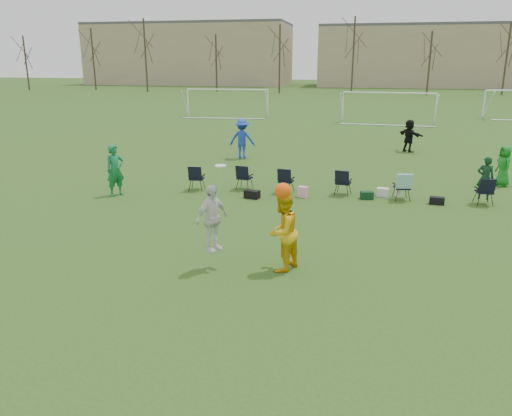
% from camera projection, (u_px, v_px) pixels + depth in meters
% --- Properties ---
extents(ground, '(260.00, 260.00, 0.00)m').
position_uv_depth(ground, '(262.00, 282.00, 11.38)').
color(ground, '#2E5019').
rests_on(ground, ground).
extents(fielder_green_near, '(0.78, 0.83, 1.92)m').
position_uv_depth(fielder_green_near, '(115.00, 170.00, 18.45)').
color(fielder_green_near, '#14733D').
rests_on(fielder_green_near, ground).
extents(fielder_blue, '(1.33, 0.80, 2.01)m').
position_uv_depth(fielder_blue, '(242.00, 139.00, 25.60)').
color(fielder_blue, '#183CB6').
rests_on(fielder_blue, ground).
extents(fielder_green_far, '(0.71, 0.91, 1.64)m').
position_uv_depth(fielder_green_far, '(504.00, 166.00, 19.91)').
color(fielder_green_far, '#157A1F').
rests_on(fielder_green_far, ground).
extents(fielder_black, '(1.48, 1.58, 1.78)m').
position_uv_depth(fielder_black, '(409.00, 136.00, 27.45)').
color(fielder_black, black).
rests_on(fielder_black, ground).
extents(center_contest, '(2.58, 1.37, 2.54)m').
position_uv_depth(center_contest, '(261.00, 226.00, 11.77)').
color(center_contest, white).
rests_on(center_contest, ground).
extents(sideline_setup, '(11.16, 1.86, 1.68)m').
position_uv_depth(sideline_setup, '(343.00, 183.00, 18.48)').
color(sideline_setup, '#0E351A').
rests_on(sideline_setup, ground).
extents(goal_left, '(7.39, 0.76, 2.46)m').
position_uv_depth(goal_left, '(227.00, 95.00, 44.73)').
color(goal_left, white).
rests_on(goal_left, ground).
extents(goal_mid, '(7.40, 0.63, 2.46)m').
position_uv_depth(goal_mid, '(389.00, 99.00, 40.06)').
color(goal_mid, white).
rests_on(goal_mid, ground).
extents(tree_line, '(110.28, 3.28, 11.40)m').
position_uv_depth(tree_line, '(354.00, 59.00, 75.42)').
color(tree_line, '#382B21').
rests_on(tree_line, ground).
extents(building_row, '(126.00, 16.00, 13.00)m').
position_uv_depth(building_row, '(391.00, 55.00, 98.40)').
color(building_row, tan).
rests_on(building_row, ground).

